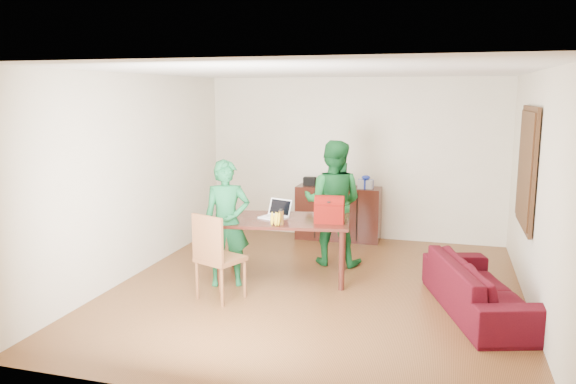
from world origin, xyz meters
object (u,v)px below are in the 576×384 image
(chair, at_px, (220,274))
(person_near, at_px, (227,223))
(person_far, at_px, (333,203))
(red_bag, at_px, (329,212))
(table, at_px, (284,226))
(sofa, at_px, (480,287))
(laptop, at_px, (273,215))
(bottle, at_px, (281,217))

(chair, xyz_separation_m, person_near, (-0.11, 0.51, 0.50))
(person_near, relative_size, person_far, 0.90)
(person_far, height_order, red_bag, person_far)
(table, bearing_deg, sofa, -21.82)
(laptop, height_order, bottle, laptop)
(person_far, bearing_deg, sofa, 147.24)
(red_bag, height_order, sofa, red_bag)
(table, distance_m, chair, 1.17)
(bottle, relative_size, sofa, 0.10)
(table, bearing_deg, chair, -127.24)
(person_near, relative_size, bottle, 8.17)
(table, height_order, bottle, bottle)
(red_bag, bearing_deg, person_far, 92.09)
(person_near, relative_size, laptop, 4.06)
(person_far, height_order, laptop, person_far)
(person_far, relative_size, bottle, 9.03)
(bottle, bearing_deg, table, 100.39)
(person_near, bearing_deg, person_far, 26.34)
(person_far, bearing_deg, person_near, 50.45)
(chair, height_order, red_bag, red_bag)
(bottle, height_order, sofa, bottle)
(person_near, bearing_deg, red_bag, -3.64)
(person_near, distance_m, bottle, 0.70)
(red_bag, xyz_separation_m, sofa, (1.85, -0.51, -0.65))
(chair, xyz_separation_m, laptop, (0.37, 0.96, 0.54))
(person_far, relative_size, red_bag, 4.78)
(laptop, height_order, red_bag, red_bag)
(table, height_order, sofa, table)
(sofa, bearing_deg, chair, 80.19)
(table, relative_size, red_bag, 4.94)
(red_bag, bearing_deg, bottle, -160.25)
(person_near, relative_size, red_bag, 4.33)
(table, height_order, person_near, person_near)
(person_near, bearing_deg, laptop, 20.99)
(laptop, bearing_deg, sofa, 6.72)
(red_bag, bearing_deg, person_near, -167.61)
(person_far, distance_m, bottle, 1.21)
(chair, bearing_deg, red_bag, 60.83)
(bottle, bearing_deg, red_bag, 26.03)
(person_near, height_order, laptop, person_near)
(person_near, height_order, red_bag, person_near)
(table, distance_m, sofa, 2.56)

